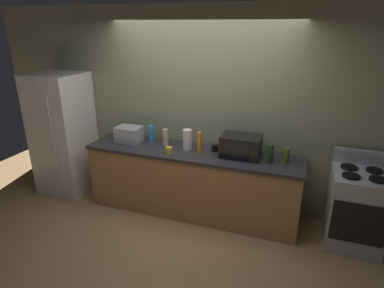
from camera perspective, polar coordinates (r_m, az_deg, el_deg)
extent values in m
plane|color=#A87F51|center=(4.28, -1.88, -14.46)|extent=(8.00, 8.00, 0.00)
cube|color=gray|center=(4.41, 1.82, 6.03)|extent=(6.40, 0.10, 2.70)
cube|color=#B27F4C|center=(4.37, 0.00, -7.01)|extent=(2.80, 0.60, 0.86)
cube|color=#2D2B30|center=(4.19, 0.00, -1.54)|extent=(2.84, 0.64, 0.04)
cube|color=white|center=(5.20, -21.78, 1.65)|extent=(0.72, 0.70, 1.80)
cylinder|color=silver|center=(4.82, -23.49, 1.25)|extent=(0.02, 0.02, 1.10)
cube|color=#B7BABF|center=(4.22, 26.96, -10.28)|extent=(0.60, 0.60, 0.90)
cube|color=black|center=(3.96, 27.40, -12.46)|extent=(0.55, 0.02, 0.48)
cube|color=#B7BABF|center=(4.25, 27.75, -2.09)|extent=(0.60, 0.04, 0.18)
cylinder|color=black|center=(3.89, 26.33, -5.08)|extent=(0.18, 0.18, 0.02)
cylinder|color=black|center=(3.94, 30.07, -5.47)|extent=(0.18, 0.18, 0.02)
cylinder|color=black|center=(4.11, 26.04, -3.70)|extent=(0.18, 0.18, 0.02)
cylinder|color=black|center=(4.15, 29.58, -4.09)|extent=(0.18, 0.18, 0.02)
cube|color=black|center=(4.02, 8.63, -0.35)|extent=(0.48, 0.34, 0.27)
cube|color=black|center=(3.87, 7.53, -1.15)|extent=(0.34, 0.01, 0.21)
cube|color=#B7BABF|center=(4.58, -11.07, 1.73)|extent=(0.34, 0.26, 0.21)
cylinder|color=white|center=(4.20, -0.83, 0.81)|extent=(0.12, 0.12, 0.27)
cylinder|color=orange|center=(4.08, 1.33, 0.23)|extent=(0.06, 0.06, 0.27)
cylinder|color=#338CE5|center=(4.52, -7.22, 1.86)|extent=(0.08, 0.08, 0.24)
cylinder|color=#1E3F19|center=(3.92, 13.76, -1.66)|extent=(0.06, 0.06, 0.22)
cylinder|color=#4C6B19|center=(3.98, 16.43, -1.88)|extent=(0.06, 0.06, 0.18)
cylinder|color=beige|center=(4.35, -4.70, 1.17)|extent=(0.07, 0.07, 0.23)
cylinder|color=yellow|center=(4.10, -4.11, -1.12)|extent=(0.08, 0.08, 0.09)
cylinder|color=black|center=(4.18, 4.04, -0.69)|extent=(0.08, 0.08, 0.09)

